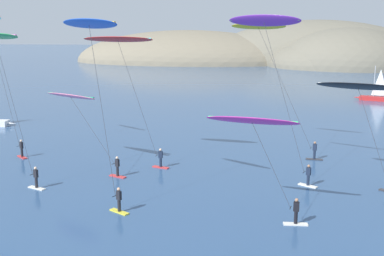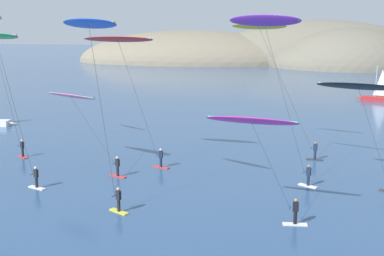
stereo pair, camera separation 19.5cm
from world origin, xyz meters
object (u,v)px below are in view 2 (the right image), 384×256
(kitesurfer_pink, at_px, (75,102))
(kitesurfer_yellow, at_px, (264,37))
(kitesurfer_black, at_px, (360,92))
(kitesurfer_red, at_px, (121,47))
(kitesurfer_blue, at_px, (91,39))
(kitesurfer_purple, at_px, (267,32))
(sailboat_far, at_px, (375,97))
(kitesurfer_magenta, at_px, (255,129))

(kitesurfer_pink, relative_size, kitesurfer_yellow, 0.68)
(kitesurfer_black, distance_m, kitesurfer_red, 19.51)
(kitesurfer_blue, height_order, kitesurfer_purple, kitesurfer_purple)
(sailboat_far, height_order, kitesurfer_blue, kitesurfer_blue)
(kitesurfer_pink, relative_size, kitesurfer_purple, 0.65)
(kitesurfer_red, relative_size, kitesurfer_yellow, 0.91)
(kitesurfer_pink, distance_m, kitesurfer_red, 6.08)
(kitesurfer_blue, bearing_deg, kitesurfer_yellow, 56.11)
(kitesurfer_pink, bearing_deg, sailboat_far, 53.02)
(sailboat_far, relative_size, kitesurfer_black, 0.73)
(kitesurfer_magenta, bearing_deg, kitesurfer_pink, 149.28)
(kitesurfer_black, distance_m, kitesurfer_blue, 19.55)
(kitesurfer_yellow, bearing_deg, kitesurfer_blue, -123.89)
(kitesurfer_black, height_order, kitesurfer_yellow, kitesurfer_yellow)
(kitesurfer_black, relative_size, kitesurfer_red, 0.72)
(sailboat_far, bearing_deg, kitesurfer_purple, -111.11)
(kitesurfer_black, height_order, kitesurfer_pink, kitesurfer_black)
(kitesurfer_blue, xyz_separation_m, kitesurfer_yellow, (10.57, 15.73, -0.19))
(sailboat_far, height_order, kitesurfer_purple, kitesurfer_purple)
(kitesurfer_yellow, bearing_deg, kitesurfer_red, -152.86)
(kitesurfer_magenta, distance_m, kitesurfer_purple, 10.37)
(kitesurfer_pink, height_order, kitesurfer_yellow, kitesurfer_yellow)
(sailboat_far, xyz_separation_m, kitesurfer_magenta, (-17.66, -53.29, 5.23))
(kitesurfer_yellow, bearing_deg, kitesurfer_pink, -154.85)
(sailboat_far, relative_size, kitesurfer_yellow, 0.48)
(kitesurfer_pink, distance_m, kitesurfer_yellow, 17.96)
(kitesurfer_purple, bearing_deg, kitesurfer_yellow, 93.06)
(kitesurfer_purple, bearing_deg, kitesurfer_black, -8.39)
(kitesurfer_blue, bearing_deg, kitesurfer_pink, 120.50)
(kitesurfer_magenta, distance_m, kitesurfer_red, 16.35)
(sailboat_far, xyz_separation_m, kitesurfer_blue, (-28.21, -52.51, 10.54))
(kitesurfer_blue, distance_m, kitesurfer_magenta, 11.84)
(kitesurfer_blue, relative_size, kitesurfer_yellow, 1.01)
(kitesurfer_purple, height_order, kitesurfer_yellow, kitesurfer_purple)
(kitesurfer_red, bearing_deg, kitesurfer_pink, -161.47)
(kitesurfer_purple, bearing_deg, kitesurfer_red, 171.49)
(kitesurfer_black, height_order, kitesurfer_purple, kitesurfer_purple)
(kitesurfer_purple, bearing_deg, kitesurfer_blue, -144.35)
(kitesurfer_blue, bearing_deg, kitesurfer_magenta, -4.27)
(kitesurfer_pink, height_order, kitesurfer_purple, kitesurfer_purple)
(kitesurfer_black, bearing_deg, sailboat_far, 77.24)
(sailboat_far, height_order, kitesurfer_black, kitesurfer_black)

